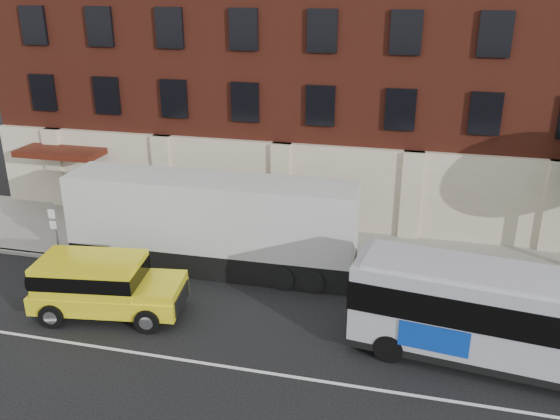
% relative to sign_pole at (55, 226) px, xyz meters
% --- Properties ---
extents(ground, '(120.00, 120.00, 0.00)m').
position_rel_sign_pole_xyz_m(ground, '(8.50, -6.15, -1.45)').
color(ground, black).
rests_on(ground, ground).
extents(sidewalk, '(60.00, 6.00, 0.15)m').
position_rel_sign_pole_xyz_m(sidewalk, '(8.50, 2.85, -1.38)').
color(sidewalk, gray).
rests_on(sidewalk, ground).
extents(kerb, '(60.00, 0.25, 0.15)m').
position_rel_sign_pole_xyz_m(kerb, '(8.50, -0.15, -1.38)').
color(kerb, gray).
rests_on(kerb, ground).
extents(lane_line, '(60.00, 0.12, 0.01)m').
position_rel_sign_pole_xyz_m(lane_line, '(8.50, -5.65, -1.45)').
color(lane_line, silver).
rests_on(lane_line, ground).
extents(building, '(30.00, 12.10, 15.00)m').
position_rel_sign_pole_xyz_m(building, '(8.49, 10.77, 6.13)').
color(building, maroon).
rests_on(building, sidewalk).
extents(sign_pole, '(0.30, 0.20, 2.50)m').
position_rel_sign_pole_xyz_m(sign_pole, '(0.00, 0.00, 0.00)').
color(sign_pole, gray).
rests_on(sign_pole, ground).
extents(city_bus, '(11.66, 3.86, 3.14)m').
position_rel_sign_pole_xyz_m(city_bus, '(18.78, -3.60, 0.28)').
color(city_bus, '#B1B2BD').
rests_on(city_bus, ground).
extents(yellow_suv, '(5.65, 2.99, 2.11)m').
position_rel_sign_pole_xyz_m(yellow_suv, '(4.25, -3.67, -0.24)').
color(yellow_suv, yellow).
rests_on(yellow_suv, ground).
extents(shipping_container, '(11.68, 2.67, 3.88)m').
position_rel_sign_pole_xyz_m(shipping_container, '(6.79, 0.66, 0.47)').
color(shipping_container, black).
rests_on(shipping_container, ground).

